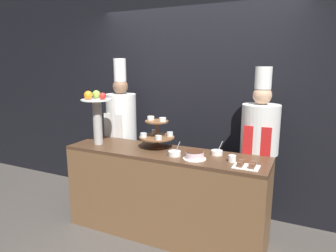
{
  "coord_description": "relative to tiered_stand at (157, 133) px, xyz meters",
  "views": [
    {
      "loc": [
        1.32,
        -2.39,
        1.81
      ],
      "look_at": [
        0.0,
        0.38,
        1.18
      ],
      "focal_mm": 32.0,
      "sensor_mm": 36.0,
      "label": 1
    }
  ],
  "objects": [
    {
      "name": "serving_bowl_near",
      "position": [
        0.29,
        -0.18,
        -0.14
      ],
      "size": [
        0.12,
        0.12,
        0.15
      ],
      "color": "white",
      "rests_on": "buffet_counter"
    },
    {
      "name": "cake_round",
      "position": [
        0.5,
        -0.19,
        -0.12
      ],
      "size": [
        0.22,
        0.22,
        0.08
      ],
      "color": "white",
      "rests_on": "buffet_counter"
    },
    {
      "name": "cup_white",
      "position": [
        0.85,
        -0.12,
        -0.13
      ],
      "size": [
        0.07,
        0.07,
        0.06
      ],
      "color": "white",
      "rests_on": "buffet_counter"
    },
    {
      "name": "chef_center_left",
      "position": [
        1.01,
        0.38,
        -0.12
      ],
      "size": [
        0.39,
        0.39,
        1.79
      ],
      "color": "#28282D",
      "rests_on": "ground_plane"
    },
    {
      "name": "serving_bowl_far",
      "position": [
        0.66,
        0.03,
        -0.14
      ],
      "size": [
        0.11,
        0.11,
        0.15
      ],
      "color": "white",
      "rests_on": "buffet_counter"
    },
    {
      "name": "wall_back",
      "position": [
        0.13,
        0.76,
        0.31
      ],
      "size": [
        10.0,
        0.06,
        2.8
      ],
      "color": "black",
      "rests_on": "ground_plane"
    },
    {
      "name": "fruit_pedestal",
      "position": [
        -0.68,
        -0.14,
        0.21
      ],
      "size": [
        0.34,
        0.34,
        0.6
      ],
      "color": "#B2ADA8",
      "rests_on": "buffet_counter"
    },
    {
      "name": "cake_square_tray",
      "position": [
        0.99,
        -0.21,
        -0.14
      ],
      "size": [
        0.22,
        0.17,
        0.05
      ],
      "color": "white",
      "rests_on": "buffet_counter"
    },
    {
      "name": "buffet_counter",
      "position": [
        0.13,
        -0.09,
        -0.63
      ],
      "size": [
        2.14,
        0.55,
        0.93
      ],
      "color": "brown",
      "rests_on": "ground_plane"
    },
    {
      "name": "tiered_stand",
      "position": [
        0.0,
        0.0,
        0.0
      ],
      "size": [
        0.38,
        0.38,
        0.34
      ],
      "color": "brown",
      "rests_on": "buffet_counter"
    },
    {
      "name": "chef_left",
      "position": [
        -0.71,
        0.38,
        -0.09
      ],
      "size": [
        0.38,
        0.38,
        1.89
      ],
      "color": "black",
      "rests_on": "ground_plane"
    },
    {
      "name": "ground_plane",
      "position": [
        0.13,
        -0.37,
        -1.09
      ],
      "size": [
        14.0,
        14.0,
        0.0
      ],
      "primitive_type": "plane",
      "color": "#47423D"
    }
  ]
}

